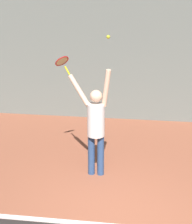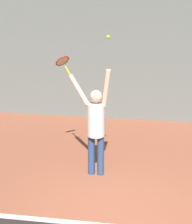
{
  "view_description": "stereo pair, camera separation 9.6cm",
  "coord_description": "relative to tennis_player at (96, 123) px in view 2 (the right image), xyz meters",
  "views": [
    {
      "loc": [
        0.47,
        -5.29,
        3.49
      ],
      "look_at": [
        -0.6,
        1.74,
        1.25
      ],
      "focal_mm": 65.0,
      "sensor_mm": 36.0,
      "label": 1
    },
    {
      "loc": [
        0.57,
        -5.27,
        3.49
      ],
      "look_at": [
        -0.6,
        1.74,
        1.25
      ],
      "focal_mm": 65.0,
      "sensor_mm": 36.0,
      "label": 2
    }
  ],
  "objects": [
    {
      "name": "back_wall",
      "position": [
        0.61,
        3.5,
        1.46
      ],
      "size": [
        18.0,
        0.1,
        5.0
      ],
      "color": "slate",
      "rests_on": "ground_plane"
    },
    {
      "name": "tennis_player",
      "position": [
        0.0,
        0.0,
        0.0
      ],
      "size": [
        0.9,
        0.54,
        2.07
      ],
      "color": "#2D4C7F",
      "rests_on": "ground_plane"
    },
    {
      "name": "tennis_ball",
      "position": [
        0.24,
        -0.14,
        1.61
      ],
      "size": [
        0.06,
        0.06,
        0.06
      ],
      "color": "#CCDB2D"
    },
    {
      "name": "tennis_racket",
      "position": [
        -0.72,
        0.47,
        1.04
      ],
      "size": [
        0.39,
        0.36,
        0.37
      ],
      "color": "yellow"
    }
  ]
}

